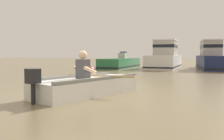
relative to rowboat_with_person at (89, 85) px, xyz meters
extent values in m
plane|color=#7A6B4C|center=(-0.12, 0.08, -0.25)|extent=(120.00, 120.00, 0.00)
cube|color=white|center=(-0.02, -0.07, -0.03)|extent=(2.01, 3.29, 0.44)
cube|color=white|center=(0.52, 1.58, -0.03)|extent=(0.70, 0.57, 0.42)
cube|color=gray|center=(-0.51, 0.09, 0.22)|extent=(1.03, 2.91, 0.08)
cube|color=gray|center=(0.46, -0.23, 0.22)|extent=(1.03, 2.91, 0.08)
cube|color=white|center=(-0.05, -0.16, 0.15)|extent=(1.05, 0.58, 0.06)
cylinder|color=black|center=(-0.54, -1.63, 0.02)|extent=(0.13, 0.13, 0.54)
cube|color=black|center=(-0.54, -1.63, 0.37)|extent=(0.34, 0.32, 0.32)
cube|color=#4C4C51|center=(-0.07, -0.21, 0.45)|extent=(0.39, 0.32, 0.52)
sphere|color=beige|center=(-0.07, -0.21, 0.83)|extent=(0.22, 0.22, 0.22)
cylinder|color=beige|center=(-0.26, -0.09, 0.43)|extent=(0.22, 0.43, 0.23)
cylinder|color=beige|center=(0.16, -0.23, 0.43)|extent=(0.22, 0.43, 0.23)
cylinder|color=tan|center=(0.23, 0.22, 0.25)|extent=(2.00, 0.07, 0.06)
cube|color=#287042|center=(-3.61, 13.11, 0.13)|extent=(1.82, 6.31, 0.76)
cube|color=black|center=(-3.61, 13.11, -0.12)|extent=(1.86, 6.35, 0.10)
cube|color=beige|center=(-3.61, 13.58, 0.73)|extent=(0.61, 0.51, 0.44)
cube|color=slate|center=(-3.62, 13.84, 0.91)|extent=(0.60, 0.05, 0.36)
cube|color=white|center=(-0.11, 13.71, 0.26)|extent=(2.07, 5.95, 1.01)
cube|color=black|center=(-0.11, 13.71, -0.07)|extent=(2.11, 5.99, 0.10)
cube|color=#B2ADA3|center=(-0.11, 14.24, 1.35)|extent=(1.61, 2.50, 1.17)
cube|color=black|center=(-0.11, 14.24, 1.50)|extent=(1.64, 2.53, 0.24)
cube|color=white|center=(-0.11, 14.24, 1.97)|extent=(1.69, 2.62, 0.08)
cube|color=#19234C|center=(3.34, 13.48, 0.25)|extent=(2.33, 5.79, 1.00)
cube|color=black|center=(3.34, 13.48, -0.08)|extent=(2.37, 5.83, 0.10)
cube|color=#B2ADA3|center=(3.28, 13.99, 1.30)|extent=(1.56, 2.50, 1.12)
cube|color=black|center=(3.28, 13.99, 1.44)|extent=(1.60, 2.54, 0.24)
cube|color=white|center=(3.28, 13.99, 1.90)|extent=(1.64, 2.63, 0.08)
sphere|color=red|center=(-2.77, 5.66, -0.01)|extent=(0.49, 0.49, 0.49)
camera|label=1|loc=(2.96, -5.93, 0.84)|focal=39.14mm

